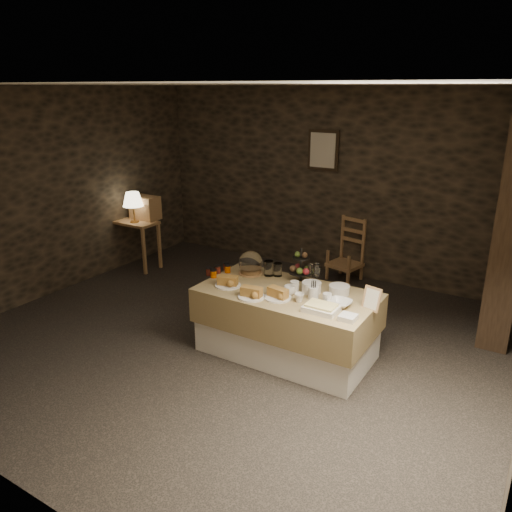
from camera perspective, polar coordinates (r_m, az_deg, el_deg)
The scene contains 28 objects.
ground_plane at distance 5.45m, azimuth -2.58°, elevation -9.48°, with size 5.50×5.00×0.01m, color black.
room_shell at distance 4.91m, azimuth -2.85°, elevation 6.78°, with size 5.52×5.02×2.60m.
buffet_table at distance 5.01m, azimuth 3.53°, elevation -7.13°, with size 1.73×0.92×0.68m.
console_table at distance 7.55m, azimuth -13.63°, elevation 2.97°, with size 0.67×0.38×0.72m.
table_lamp at distance 7.38m, azimuth -13.90°, elevation 6.27°, with size 0.29×0.29×0.44m.
wine_rack at distance 7.57m, azimuth -12.57°, elevation 5.42°, with size 0.42×0.26×0.34m, color #9A6B49.
chair at distance 7.08m, azimuth 10.35°, elevation 0.43°, with size 0.48×0.47×0.68m.
timber_column at distance 5.45m, azimuth 27.25°, elevation 3.07°, with size 0.30×0.30×2.60m, color black.
framed_picture at distance 7.08m, azimuth 7.69°, elevation 11.90°, with size 0.45×0.04×0.55m.
plate_stack_a at distance 4.88m, azimuth 6.36°, elevation -3.55°, with size 0.19×0.19×0.10m, color silver.
plate_stack_b at distance 4.88m, azimuth 9.49°, elevation -3.81°, with size 0.20×0.20×0.09m, color silver.
cutlery_holder at distance 4.72m, azimuth 6.57°, elevation -4.22°, with size 0.10×0.10×0.12m, color silver.
cup_a at distance 4.81m, azimuth 3.86°, elevation -3.92°, with size 0.11×0.11×0.09m, color silver.
cup_b at distance 4.66m, azimuth 4.94°, elevation -4.76°, with size 0.09×0.09×0.08m, color silver.
mug_c at distance 4.90m, azimuth 4.42°, elevation -3.43°, with size 0.09×0.09×0.10m, color silver.
mug_d at distance 4.67m, azimuth 8.13°, elevation -4.77°, with size 0.08×0.08×0.09m, color silver.
bowl at distance 4.63m, azimuth 9.54°, elevation -5.34°, with size 0.22×0.22×0.05m, color silver.
cake_dome at distance 5.31m, azimuth -0.61°, elevation -0.95°, with size 0.26×0.26×0.26m.
fruit_stand at distance 5.12m, azimuth 5.14°, elevation -1.42°, with size 0.25×0.25×0.35m.
bread_platter_left at distance 5.01m, azimuth -3.25°, elevation -3.01°, with size 0.26×0.26×0.11m.
bread_platter_center at distance 4.73m, azimuth -0.52°, elevation -4.31°, with size 0.26×0.26×0.11m.
bread_platter_right at distance 4.72m, azimuth 2.50°, elevation -4.40°, with size 0.26×0.26×0.11m.
jam_jars at distance 5.34m, azimuth -4.27°, elevation -1.63°, with size 0.18×0.32×0.07m.
tart_dish at distance 4.49m, azimuth 7.46°, elevation -5.91°, with size 0.30×0.22×0.07m.
square_dish at distance 4.37m, azimuth 10.47°, elevation -6.93°, with size 0.14×0.14×0.04m, color silver.
menu_frame at distance 4.61m, azimuth 13.09°, elevation -4.79°, with size 0.17×0.02×0.22m, color #9A6B49.
storage_jar_a at distance 5.26m, azimuth 1.46°, elevation -1.41°, with size 0.10×0.10×0.16m, color white.
storage_jar_b at distance 5.26m, azimuth 2.50°, elevation -1.55°, with size 0.09×0.09×0.14m, color white.
Camera 1 is at (2.73, -3.95, 2.58)m, focal length 35.00 mm.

